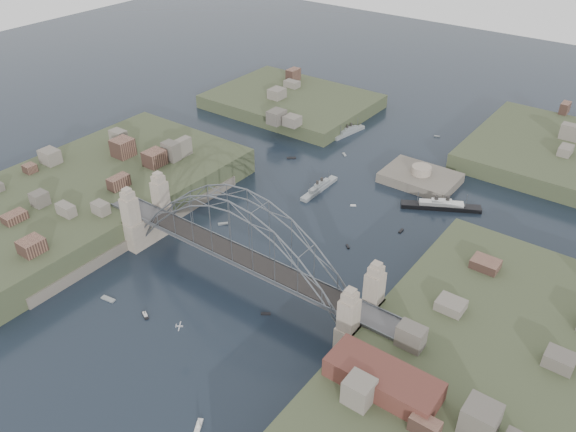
{
  "coord_description": "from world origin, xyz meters",
  "views": [
    {
      "loc": [
        71.41,
        -78.7,
        87.61
      ],
      "look_at": [
        0.0,
        18.0,
        10.0
      ],
      "focal_mm": 36.06,
      "sensor_mm": 36.0,
      "label": 1
    }
  ],
  "objects_px": {
    "fort_island": "(420,183)",
    "wharf_shed": "(383,379)",
    "bridge": "(240,242)",
    "ocean_liner": "(441,206)",
    "naval_cruiser_far": "(349,132)",
    "naval_cruiser_near": "(319,188)"
  },
  "relations": [
    {
      "from": "wharf_shed",
      "to": "naval_cruiser_near",
      "type": "bearing_deg",
      "value": 131.33
    },
    {
      "from": "bridge",
      "to": "ocean_liner",
      "type": "height_order",
      "value": "bridge"
    },
    {
      "from": "naval_cruiser_far",
      "to": "naval_cruiser_near",
      "type": "bearing_deg",
      "value": -70.82
    },
    {
      "from": "bridge",
      "to": "naval_cruiser_near",
      "type": "height_order",
      "value": "bridge"
    },
    {
      "from": "fort_island",
      "to": "ocean_liner",
      "type": "xyz_separation_m",
      "value": [
        11.48,
        -10.47,
        1.19
      ]
    },
    {
      "from": "fort_island",
      "to": "ocean_liner",
      "type": "relative_size",
      "value": 1.04
    },
    {
      "from": "fort_island",
      "to": "wharf_shed",
      "type": "distance_m",
      "value": 90.48
    },
    {
      "from": "bridge",
      "to": "naval_cruiser_far",
      "type": "relative_size",
      "value": 5.48
    },
    {
      "from": "bridge",
      "to": "ocean_liner",
      "type": "distance_m",
      "value": 65.01
    },
    {
      "from": "naval_cruiser_near",
      "to": "ocean_liner",
      "type": "height_order",
      "value": "ocean_liner"
    },
    {
      "from": "bridge",
      "to": "wharf_shed",
      "type": "distance_m",
      "value": 46.23
    },
    {
      "from": "naval_cruiser_near",
      "to": "fort_island",
      "type": "bearing_deg",
      "value": 45.45
    },
    {
      "from": "naval_cruiser_far",
      "to": "ocean_liner",
      "type": "height_order",
      "value": "ocean_liner"
    },
    {
      "from": "fort_island",
      "to": "wharf_shed",
      "type": "height_order",
      "value": "wharf_shed"
    },
    {
      "from": "fort_island",
      "to": "naval_cruiser_near",
      "type": "bearing_deg",
      "value": -134.55
    },
    {
      "from": "bridge",
      "to": "wharf_shed",
      "type": "height_order",
      "value": "bridge"
    },
    {
      "from": "naval_cruiser_far",
      "to": "fort_island",
      "type": "bearing_deg",
      "value": -25.51
    },
    {
      "from": "ocean_liner",
      "to": "fort_island",
      "type": "bearing_deg",
      "value": 137.63
    },
    {
      "from": "bridge",
      "to": "wharf_shed",
      "type": "bearing_deg",
      "value": -17.65
    },
    {
      "from": "naval_cruiser_far",
      "to": "ocean_liner",
      "type": "relative_size",
      "value": 0.73
    },
    {
      "from": "naval_cruiser_far",
      "to": "wharf_shed",
      "type": "bearing_deg",
      "value": -56.12
    },
    {
      "from": "naval_cruiser_near",
      "to": "ocean_liner",
      "type": "xyz_separation_m",
      "value": [
        33.6,
        11.99,
        0.07
      ]
    }
  ]
}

